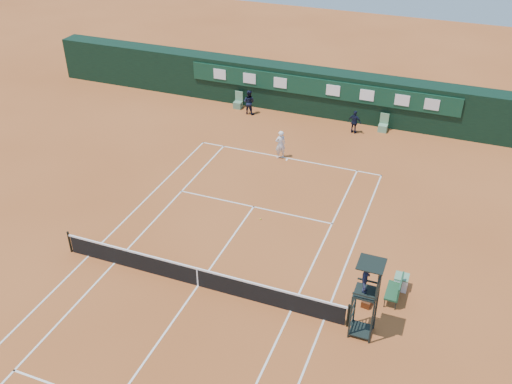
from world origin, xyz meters
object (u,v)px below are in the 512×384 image
tennis_net (197,276)px  player_bench (396,289)px  player (280,144)px  cooler (401,282)px  umpire_chair (367,284)px

tennis_net → player_bench: 8.15m
player → player_bench: bearing=89.2°
cooler → player: 12.23m
tennis_net → player: 11.82m
player → umpire_chair: bearing=80.3°
tennis_net → cooler: bearing=20.3°
player_bench → cooler: 0.88m
umpire_chair → tennis_net: bearing=178.7°
umpire_chair → cooler: umpire_chair is taller
cooler → tennis_net: bearing=-159.7°
player_bench → cooler: player_bench is taller
tennis_net → cooler: tennis_net is taller
tennis_net → player: size_ratio=7.48×
cooler → player: player is taller
player_bench → player: player is taller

